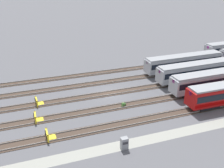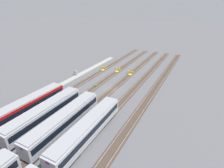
# 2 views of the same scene
# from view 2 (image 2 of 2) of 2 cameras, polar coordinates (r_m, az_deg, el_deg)

# --- Properties ---
(ground_plane) EXTENTS (400.00, 400.00, 0.00)m
(ground_plane) POSITION_cam_2_polar(r_m,az_deg,el_deg) (47.88, 0.21, -1.78)
(ground_plane) COLOR #5B5B60
(service_walkway) EXTENTS (54.00, 2.00, 0.01)m
(service_walkway) POSITION_cam_2_polar(r_m,az_deg,el_deg) (55.67, -13.36, 1.49)
(service_walkway) COLOR #9E9E93
(service_walkway) RESTS_ON ground
(rail_track_nearest) EXTENTS (90.00, 2.23, 0.21)m
(rail_track_nearest) POSITION_cam_2_polar(r_m,az_deg,el_deg) (52.92, -9.59, 0.62)
(rail_track_nearest) COLOR #47382D
(rail_track_nearest) RESTS_ON ground
(rail_track_near_inner) EXTENTS (90.00, 2.23, 0.21)m
(rail_track_near_inner) POSITION_cam_2_polar(r_m,az_deg,el_deg) (50.19, -4.93, -0.50)
(rail_track_near_inner) COLOR #47382D
(rail_track_near_inner) RESTS_ON ground
(rail_track_middle) EXTENTS (90.00, 2.24, 0.21)m
(rail_track_middle) POSITION_cam_2_polar(r_m,az_deg,el_deg) (47.86, 0.21, -1.74)
(rail_track_middle) COLOR #47382D
(rail_track_middle) RESTS_ON ground
(rail_track_far_inner) EXTENTS (90.00, 2.23, 0.21)m
(rail_track_far_inner) POSITION_cam_2_polar(r_m,az_deg,el_deg) (45.97, 5.84, -3.07)
(rail_track_far_inner) COLOR #47382D
(rail_track_far_inner) RESTS_ON ground
(rail_track_farthest) EXTENTS (90.00, 2.23, 0.21)m
(rail_track_farthest) POSITION_cam_2_polar(r_m,az_deg,el_deg) (44.59, 11.90, -4.47)
(rail_track_farthest) COLOR #47382D
(rail_track_farthest) RESTS_ON ground
(subway_car_front_row_leftmost) EXTENTS (18.02, 2.99, 3.70)m
(subway_car_front_row_leftmost) POSITION_cam_2_polar(r_m,az_deg,el_deg) (37.03, -20.90, -8.71)
(subway_car_front_row_leftmost) COLOR #ADAFB7
(subway_car_front_row_leftmost) RESTS_ON ground
(subway_car_front_row_left_inner) EXTENTS (18.03, 3.03, 3.70)m
(subway_car_front_row_left_inner) POSITION_cam_2_polar(r_m,az_deg,el_deg) (31.11, -7.83, -14.19)
(subway_car_front_row_left_inner) COLOR #ADAFB7
(subway_car_front_row_left_inner) RESTS_ON ground
(subway_car_front_row_centre) EXTENTS (18.04, 3.10, 3.70)m
(subway_car_front_row_centre) POSITION_cam_2_polar(r_m,az_deg,el_deg) (40.65, -25.78, -6.49)
(subway_car_front_row_centre) COLOR #A80F0F
(subway_car_front_row_centre) RESTS_ON ground
(subway_car_front_row_rightmost) EXTENTS (18.05, 3.16, 3.70)m
(subway_car_front_row_rightmost) POSITION_cam_2_polar(r_m,az_deg,el_deg) (33.87, -15.09, -11.24)
(subway_car_front_row_rightmost) COLOR #ADAFB7
(subway_car_front_row_rightmost) RESTS_ON ground
(bumper_stop_nearest_track) EXTENTS (1.35, 2.00, 1.22)m
(bumper_stop_nearest_track) POSITION_cam_2_polar(r_m,az_deg,el_deg) (61.95, -2.92, 5.09)
(bumper_stop_nearest_track) COLOR yellow
(bumper_stop_nearest_track) RESTS_ON ground
(bumper_stop_near_inner_track) EXTENTS (1.37, 2.01, 1.22)m
(bumper_stop_near_inner_track) POSITION_cam_2_polar(r_m,az_deg,el_deg) (60.57, 1.77, 4.64)
(bumper_stop_near_inner_track) COLOR yellow
(bumper_stop_near_inner_track) RESTS_ON ground
(bumper_stop_middle_track) EXTENTS (1.38, 2.01, 1.22)m
(bumper_stop_middle_track) POSITION_cam_2_polar(r_m,az_deg,el_deg) (58.14, 6.04, 3.62)
(bumper_stop_middle_track) COLOR yellow
(bumper_stop_middle_track) RESTS_ON ground
(electrical_cabinet) EXTENTS (0.90, 0.73, 1.60)m
(electrical_cabinet) POSITION_cam_2_polar(r_m,az_deg,el_deg) (58.17, -11.75, 3.54)
(electrical_cabinet) COLOR gray
(electrical_cabinet) RESTS_ON ground
(weed_clump) EXTENTS (0.92, 0.70, 0.64)m
(weed_clump) POSITION_cam_2_polar(r_m,az_deg,el_deg) (49.67, -5.32, -0.55)
(weed_clump) COLOR #427033
(weed_clump) RESTS_ON ground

